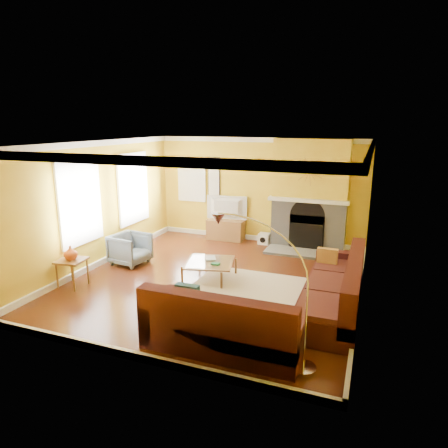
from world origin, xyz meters
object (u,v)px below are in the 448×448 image
at_px(media_console, 226,229).
at_px(armchair, 130,249).
at_px(sectional_sofa, 270,284).
at_px(arc_lamp, 265,293).
at_px(side_table, 73,273).
at_px(coffee_table, 210,270).

distance_m(media_console, armchair, 2.87).
xyz_separation_m(sectional_sofa, armchair, (-3.48, 1.10, -0.11)).
bearing_deg(arc_lamp, side_table, 164.45).
relative_size(sectional_sofa, media_console, 3.68).
height_order(side_table, arc_lamp, arc_lamp).
bearing_deg(armchair, side_table, 175.53).
height_order(sectional_sofa, armchair, sectional_sofa).
bearing_deg(media_console, arc_lamp, -64.52).
bearing_deg(media_console, sectional_sofa, -59.34).
xyz_separation_m(media_console, armchair, (-1.32, -2.55, 0.07)).
distance_m(coffee_table, armchair, 2.01).
bearing_deg(side_table, coffee_table, 29.38).
relative_size(sectional_sofa, coffee_table, 3.93).
xyz_separation_m(coffee_table, arc_lamp, (1.78, -2.44, 0.80)).
relative_size(coffee_table, side_table, 1.71).
bearing_deg(coffee_table, arc_lamp, -53.77).
xyz_separation_m(sectional_sofa, arc_lamp, (0.30, -1.52, 0.53)).
xyz_separation_m(media_console, side_table, (-1.63, -4.03, -0.00)).
height_order(media_console, arc_lamp, arc_lamp).
distance_m(sectional_sofa, armchair, 3.65).
height_order(armchair, arc_lamp, arc_lamp).
relative_size(coffee_table, media_console, 0.94).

